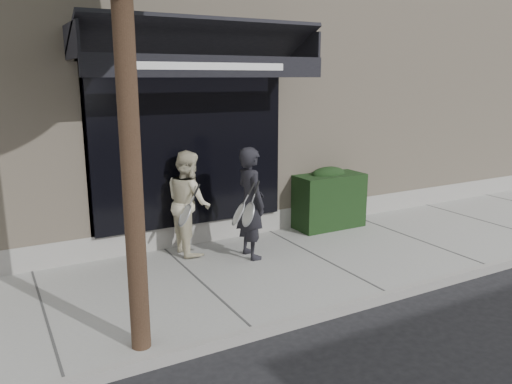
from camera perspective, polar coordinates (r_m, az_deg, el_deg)
ground at (r=7.99m, az=7.09°, el=-8.11°), size 80.00×80.00×0.00m
sidewalk at (r=7.97m, az=7.10°, el=-7.70°), size 20.00×3.00×0.12m
curb at (r=6.88m, az=14.84°, el=-11.44°), size 20.00×0.10×0.14m
building_facade at (r=11.82m, az=-7.10°, el=12.29°), size 14.30×8.04×5.64m
hedge at (r=9.38m, az=8.18°, el=-0.73°), size 1.30×0.70×1.14m
pedestrian_front at (r=7.63m, az=-0.61°, el=-1.27°), size 0.68×0.77×1.73m
pedestrian_back at (r=7.92m, az=-7.70°, el=-1.17°), size 0.63×0.91×1.65m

